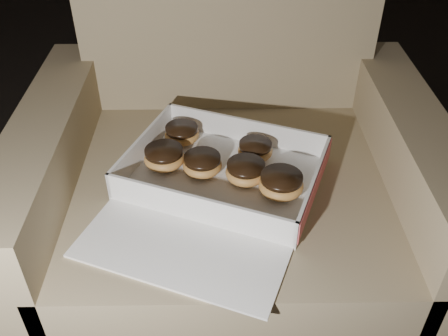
% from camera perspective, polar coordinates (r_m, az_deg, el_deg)
% --- Properties ---
extents(floor, '(4.50, 4.50, 0.00)m').
position_cam_1_polar(floor, '(1.46, 19.91, -7.71)').
color(floor, black).
rests_on(floor, ground).
extents(armchair, '(0.81, 0.68, 0.85)m').
position_cam_1_polar(armchair, '(1.10, 0.59, -3.43)').
color(armchair, '#93815D').
rests_on(armchair, floor).
extents(bakery_box, '(0.48, 0.51, 0.06)m').
position_cam_1_polar(bakery_box, '(0.94, -0.65, -2.10)').
color(bakery_box, white).
rests_on(bakery_box, armchair).
extents(donut_a, '(0.08, 0.08, 0.04)m').
position_cam_1_polar(donut_a, '(0.95, 2.50, -0.39)').
color(donut_a, '#C48244').
rests_on(donut_a, bakery_box).
extents(donut_b, '(0.08, 0.08, 0.04)m').
position_cam_1_polar(donut_b, '(0.99, -6.84, 1.25)').
color(donut_b, '#C48244').
rests_on(donut_b, bakery_box).
extents(donut_c, '(0.07, 0.07, 0.04)m').
position_cam_1_polar(donut_c, '(1.01, 3.58, 2.10)').
color(donut_c, '#C48244').
rests_on(donut_c, bakery_box).
extents(donut_d, '(0.08, 0.08, 0.04)m').
position_cam_1_polar(donut_d, '(0.96, -2.49, 0.47)').
color(donut_d, '#C48244').
rests_on(donut_d, bakery_box).
extents(donut_e, '(0.08, 0.08, 0.04)m').
position_cam_1_polar(donut_e, '(0.92, 6.54, -1.81)').
color(donut_e, '#C48244').
rests_on(donut_e, bakery_box).
extents(donut_f, '(0.07, 0.07, 0.04)m').
position_cam_1_polar(donut_f, '(1.05, -4.84, 3.94)').
color(donut_f, '#C48244').
rests_on(donut_f, bakery_box).
extents(crumb_a, '(0.01, 0.01, 0.00)m').
position_cam_1_polar(crumb_a, '(0.91, -3.37, -3.83)').
color(crumb_a, black).
rests_on(crumb_a, bakery_box).
extents(crumb_b, '(0.01, 0.01, 0.00)m').
position_cam_1_polar(crumb_b, '(0.94, -9.95, -2.96)').
color(crumb_b, black).
rests_on(crumb_b, bakery_box).
extents(crumb_c, '(0.01, 0.01, 0.00)m').
position_cam_1_polar(crumb_c, '(0.98, -5.99, -0.27)').
color(crumb_c, black).
rests_on(crumb_c, bakery_box).
extents(crumb_d, '(0.01, 0.01, 0.00)m').
position_cam_1_polar(crumb_d, '(0.93, -8.18, -2.97)').
color(crumb_d, black).
rests_on(crumb_d, bakery_box).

